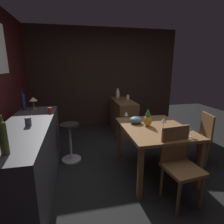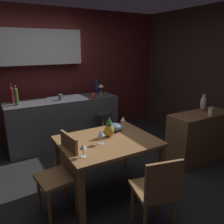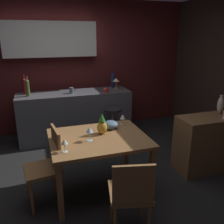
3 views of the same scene
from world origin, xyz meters
name	(u,v)px [view 2 (image 2 of 3)]	position (x,y,z in m)	size (l,w,h in m)	color
ground_plane	(99,182)	(0.00, 0.00, 0.00)	(9.00, 9.00, 0.00)	black
wall_kitchen_back	(48,70)	(-0.06, 2.08, 1.41)	(5.20, 0.33, 2.60)	#4C1919
wall_side_right	(209,77)	(2.55, 0.30, 1.30)	(0.10, 4.40, 2.60)	#33231E
dining_table	(108,146)	(0.02, -0.23, 0.65)	(1.18, 0.94, 0.74)	olive
kitchen_counter	(64,121)	(0.03, 1.55, 0.45)	(2.10, 0.60, 0.90)	#4C4C51
sideboard_cabinet	(199,137)	(1.77, -0.23, 0.41)	(1.10, 0.44, 0.82)	brown
chair_near_window	(62,171)	(-0.60, -0.28, 0.50)	(0.44, 0.44, 0.92)	olive
chair_by_doorway	(157,191)	(0.11, -1.08, 0.50)	(0.48, 0.48, 0.87)	olive
bar_stool	(103,128)	(0.62, 1.03, 0.36)	(0.34, 0.34, 0.68)	#262323
wine_glass_left	(101,133)	(-0.10, -0.31, 0.87)	(0.08, 0.08, 0.18)	silver
wine_glass_right	(123,119)	(0.46, 0.09, 0.85)	(0.07, 0.07, 0.15)	silver
wine_glass_center	(83,147)	(-0.42, -0.50, 0.85)	(0.07, 0.07, 0.15)	silver
pineapple_centerpiece	(109,128)	(0.09, -0.15, 0.85)	(0.13, 0.13, 0.27)	gold
fruit_bowl	(114,127)	(0.25, -0.01, 0.79)	(0.20, 0.20, 0.11)	slate
wine_bottle_olive	(16,96)	(-0.78, 1.51, 1.06)	(0.07, 0.07, 0.34)	#475623
wine_bottle_ruby	(11,94)	(-0.83, 1.68, 1.06)	(0.07, 0.07, 0.36)	maroon
wine_bottle_cobalt	(97,86)	(0.86, 1.77, 1.05)	(0.06, 0.06, 0.32)	navy
cup_slate	(61,97)	(-0.02, 1.50, 0.95)	(0.11, 0.08, 0.11)	#515660
cup_red	(94,96)	(0.59, 1.31, 0.94)	(0.11, 0.07, 0.09)	red
counter_lamp	(101,86)	(0.88, 1.61, 1.06)	(0.14, 0.14, 0.21)	#A58447
pillar_candle_tall	(211,112)	(1.81, -0.36, 0.88)	(0.07, 0.07, 0.14)	white
vase_ceramic_ivory	(203,103)	(1.91, -0.13, 0.95)	(0.10, 0.10, 0.28)	beige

